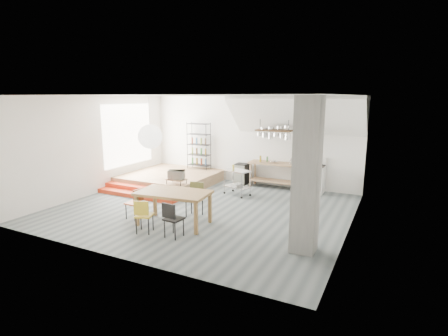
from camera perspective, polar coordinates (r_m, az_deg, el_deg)
The scene contains 26 objects.
floor at distance 10.17m, azimuth -3.51°, elevation -6.59°, with size 8.00×8.00×0.00m, color #4D5659.
wall_back at distance 12.90m, azimuth 4.24°, elevation 4.56°, with size 8.00×0.04×3.20m, color silver.
wall_left at distance 12.28m, azimuth -20.01°, elevation 3.54°, with size 0.04×7.00×3.20m, color silver.
wall_right at distance 8.54m, azimuth 20.27°, elevation 0.27°, with size 0.04×7.00×3.20m, color silver.
ceiling at distance 9.67m, azimuth -3.75°, elevation 11.75°, with size 8.00×7.00×0.02m, color white.
slope_ceiling at distance 11.67m, azimuth 11.44°, elevation 8.32°, with size 4.40×1.80×0.15m, color white.
window_pane at distance 13.31m, azimuth -15.33°, elevation 5.27°, with size 0.02×2.50×2.20m, color white.
platform at distance 13.05m, azimuth -8.63°, elevation -1.71°, with size 3.00×3.00×0.40m, color olive.
step_lower at distance 11.60m, azimuth -14.17°, elevation -4.29°, with size 3.00×0.35×0.13m, color red.
step_upper at distance 11.84m, azimuth -13.08°, elevation -3.59°, with size 3.00×0.35×0.27m, color red.
concrete_column at distance 7.20m, azimuth 13.33°, elevation -1.31°, with size 0.50×0.50×3.20m, color slate.
kitchen_counter at distance 12.36m, azimuth 8.26°, elevation -0.41°, with size 1.80×0.60×0.91m.
stove at distance 12.05m, azimuth 14.58°, elevation -1.69°, with size 0.60×0.60×1.18m.
pot_rack at distance 11.94m, azimuth 8.23°, elevation 5.73°, with size 1.20×0.50×1.43m.
wire_shelving at distance 13.56m, azimuth -4.12°, elevation 3.74°, with size 0.88×0.38×1.80m.
microwave_shelf at distance 11.36m, azimuth -7.77°, elevation -1.88°, with size 0.60×0.40×0.16m.
paper_lantern at distance 8.83m, azimuth -11.96°, elevation 5.04°, with size 0.60×0.60×0.60m, color white.
dining_table at distance 8.81m, azimuth -8.25°, elevation -4.41°, with size 1.89×1.20×0.85m.
chair_mustard at distance 8.43m, azimuth -13.06°, elevation -7.25°, with size 0.47×0.47×0.82m.
chair_black at distance 8.05m, azimuth -8.52°, elevation -7.90°, with size 0.41×0.41×0.84m.
chair_olive at distance 9.46m, azimuth -4.71°, elevation -4.58°, with size 0.46×0.46×0.91m.
chair_red at distance 9.44m, azimuth -14.19°, elevation -5.23°, with size 0.40×0.40×0.83m.
rolling_cart at distance 11.37m, azimuth 2.18°, elevation -1.78°, with size 0.95×0.72×0.84m.
mini_fridge at distance 12.91m, azimuth 2.88°, elevation -0.93°, with size 0.44×0.44×0.75m, color black.
microwave at distance 11.32m, azimuth -7.79°, elevation -1.08°, with size 0.52×0.35×0.29m, color beige.
bowl at distance 12.26m, azimuth 8.24°, elevation 0.98°, with size 0.24×0.24×0.06m, color silver.
Camera 1 is at (4.88, -8.34, 3.16)m, focal length 28.00 mm.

